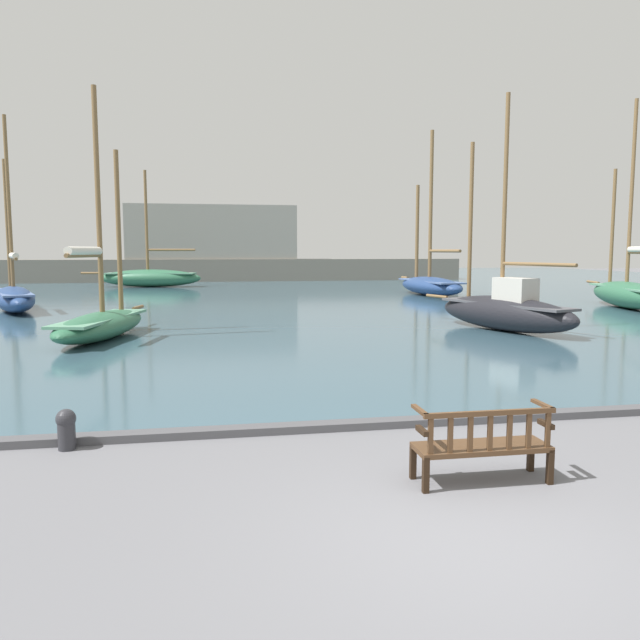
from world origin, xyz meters
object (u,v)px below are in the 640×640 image
object	(u,v)px
park_bench	(483,444)
sailboat_centre_channel	(14,296)
mooring_bollard	(66,427)
sailboat_outer_port	(430,283)
sailboat_far_port	(150,276)
sailboat_outer_starboard	(505,309)
sailboat_far_starboard	(101,320)
sailboat_distant_harbor	(628,292)

from	to	relation	value
park_bench	sailboat_centre_channel	xyz separation A→B (m)	(-11.44, 22.64, 0.29)
sailboat_centre_channel	mooring_bollard	bearing A→B (deg)	-72.77
sailboat_outer_port	sailboat_far_port	world-z (taller)	sailboat_outer_port
sailboat_outer_port	park_bench	bearing A→B (deg)	-109.32
sailboat_outer_starboard	sailboat_far_port	bearing A→B (deg)	116.25
sailboat_far_starboard	sailboat_outer_starboard	size ratio (longest dim) A/B	0.96
mooring_bollard	sailboat_distant_harbor	bearing A→B (deg)	38.56
sailboat_centre_channel	sailboat_distant_harbor	distance (m)	27.79
sailboat_centre_channel	mooring_bollard	world-z (taller)	sailboat_centre_channel
park_bench	sailboat_outer_starboard	world-z (taller)	sailboat_outer_starboard
sailboat_outer_port	sailboat_far_port	bearing A→B (deg)	145.85
sailboat_outer_starboard	sailboat_far_starboard	bearing A→B (deg)	178.27
park_bench	sailboat_centre_channel	distance (m)	25.37
sailboat_far_starboard	mooring_bollard	distance (m)	10.74
sailboat_outer_starboard	sailboat_outer_port	bearing A→B (deg)	78.01
park_bench	sailboat_far_starboard	xyz separation A→B (m)	(-6.28, 12.87, 0.19)
sailboat_outer_port	sailboat_distant_harbor	bearing A→B (deg)	-57.44
sailboat_far_starboard	sailboat_far_port	distance (m)	27.42
sailboat_outer_starboard	sailboat_centre_channel	bearing A→B (deg)	150.61
sailboat_outer_port	sailboat_centre_channel	world-z (taller)	sailboat_outer_port
sailboat_far_port	mooring_bollard	bearing A→B (deg)	-87.00
mooring_bollard	sailboat_far_starboard	bearing A→B (deg)	96.31
sailboat_far_starboard	sailboat_distant_harbor	xyz separation A→B (m)	(22.41, 6.25, 0.17)
park_bench	sailboat_distant_harbor	world-z (taller)	sailboat_distant_harbor
sailboat_far_starboard	sailboat_outer_port	size ratio (longest dim) A/B	0.77
sailboat_outer_starboard	sailboat_distant_harbor	size ratio (longest dim) A/B	0.81
sailboat_centre_channel	sailboat_far_port	distance (m)	18.15
park_bench	mooring_bollard	bearing A→B (deg)	156.71
sailboat_outer_starboard	sailboat_far_port	distance (m)	30.99
sailboat_far_starboard	mooring_bollard	size ratio (longest dim) A/B	13.05
park_bench	sailboat_outer_port	xyz separation A→B (m)	(10.04, 28.64, 0.33)
park_bench	sailboat_outer_port	world-z (taller)	sailboat_outer_port
sailboat_outer_port	sailboat_centre_channel	size ratio (longest dim) A/B	1.14
sailboat_outer_port	sailboat_outer_starboard	world-z (taller)	sailboat_outer_port
sailboat_outer_port	sailboat_distant_harbor	distance (m)	11.30
sailboat_outer_port	sailboat_centre_channel	xyz separation A→B (m)	(-21.49, -6.00, -0.04)
sailboat_outer_port	mooring_bollard	world-z (taller)	sailboat_outer_port
sailboat_far_port	sailboat_outer_port	bearing A→B (deg)	-34.15
sailboat_outer_starboard	sailboat_far_port	world-z (taller)	sailboat_far_port
sailboat_outer_starboard	sailboat_distant_harbor	world-z (taller)	sailboat_distant_harbor
sailboat_far_starboard	sailboat_outer_starboard	bearing A→B (deg)	-1.73
sailboat_far_starboard	sailboat_outer_starboard	xyz separation A→B (m)	(12.89, -0.39, 0.15)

